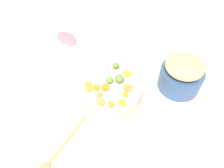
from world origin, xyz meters
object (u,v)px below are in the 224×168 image
at_px(ham_plate, 65,40).
at_px(wooden_spoon, 53,157).
at_px(serving_bowl_carrots, 112,92).
at_px(metal_pot, 179,78).

bearing_deg(ham_plate, wooden_spoon, -82.98).
distance_m(serving_bowl_carrots, ham_plate, 0.54).
distance_m(serving_bowl_carrots, metal_pot, 0.35).
xyz_separation_m(serving_bowl_carrots, metal_pot, (0.33, 0.10, 0.00)).
bearing_deg(serving_bowl_carrots, wooden_spoon, -126.35).
bearing_deg(wooden_spoon, serving_bowl_carrots, 53.65).
xyz_separation_m(serving_bowl_carrots, wooden_spoon, (-0.23, -0.31, -0.05)).
xyz_separation_m(metal_pot, ham_plate, (-0.65, 0.33, -0.05)).
height_order(metal_pot, wooden_spoon, metal_pot).
distance_m(metal_pot, wooden_spoon, 0.69).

